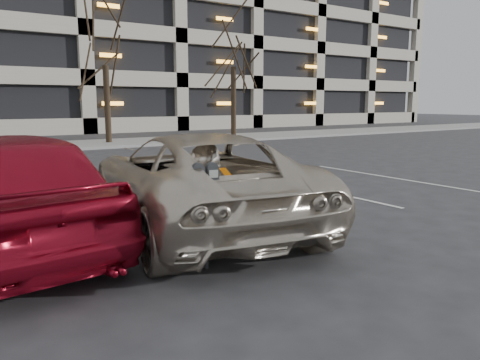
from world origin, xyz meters
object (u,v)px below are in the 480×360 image
at_px(parking_meter, 205,190).
at_px(car_red, 1,189).
at_px(tree_d, 233,21).
at_px(suv_silver, 195,180).
at_px(tree_c, 103,15).

bearing_deg(parking_meter, car_red, 145.17).
bearing_deg(tree_d, car_red, -131.86).
height_order(parking_meter, car_red, car_red).
xyz_separation_m(parking_meter, suv_silver, (0.83, 1.78, -0.21)).
bearing_deg(tree_d, tree_c, 180.00).
xyz_separation_m(tree_c, tree_d, (7.00, 0.00, 0.36)).
bearing_deg(car_red, tree_c, -118.93).
relative_size(suv_silver, car_red, 1.17).
bearing_deg(parking_meter, tree_d, 69.24).
relative_size(tree_c, car_red, 1.65).
bearing_deg(tree_c, tree_d, 0.00).
distance_m(parking_meter, car_red, 2.84).
height_order(tree_c, parking_meter, tree_c).
relative_size(tree_d, suv_silver, 1.49).
distance_m(tree_d, car_red, 20.72).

